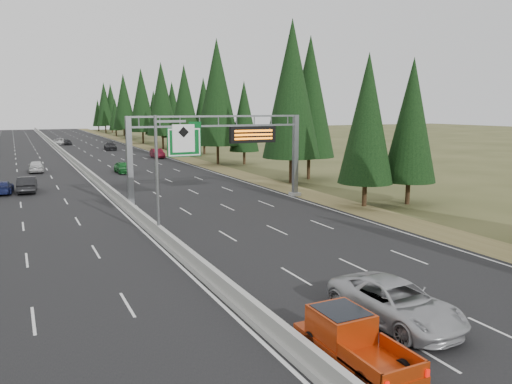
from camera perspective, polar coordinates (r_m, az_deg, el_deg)
road at (r=87.27m, az=-20.47°, el=3.41°), size 32.00×260.00×0.08m
shoulder_right at (r=90.70m, az=-9.20°, el=4.10°), size 3.60×260.00×0.06m
median_barrier at (r=87.24m, az=-20.49°, el=3.66°), size 0.70×260.00×0.85m
sign_gantry at (r=44.88m, az=-3.47°, el=5.41°), size 16.75×0.98×7.80m
hov_sign_pole at (r=32.87m, az=-10.27°, el=2.78°), size 2.80×0.50×8.00m
tree_row_right at (r=82.98m, az=-4.85°, el=10.31°), size 11.98×239.98×18.67m
silver_minivan at (r=21.03m, az=15.64°, el=-12.04°), size 3.05×6.12×1.67m
red_pickup at (r=17.81m, az=10.41°, el=-15.68°), size 1.78×4.99×1.63m
car_ahead_green at (r=67.77m, az=-14.97°, el=2.74°), size 1.86×4.42×1.49m
car_ahead_dkred at (r=86.90m, az=-11.20°, el=4.35°), size 1.73×4.72×1.54m
car_ahead_dkgrey at (r=105.70m, az=-16.32°, el=5.06°), size 2.68×5.61×1.58m
car_ahead_white at (r=124.93m, az=-21.55°, el=5.38°), size 2.51×5.16×1.41m
car_ahead_far at (r=123.62m, az=-20.80°, el=5.38°), size 1.91×4.13×1.37m
car_onc_near at (r=55.56m, az=-24.69°, el=0.80°), size 2.08×4.99×1.61m
car_onc_blue at (r=55.62m, az=-26.97°, el=0.47°), size 2.14×4.53×1.27m
car_onc_white at (r=72.33m, az=-23.82°, el=2.70°), size 2.13×4.76×1.59m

